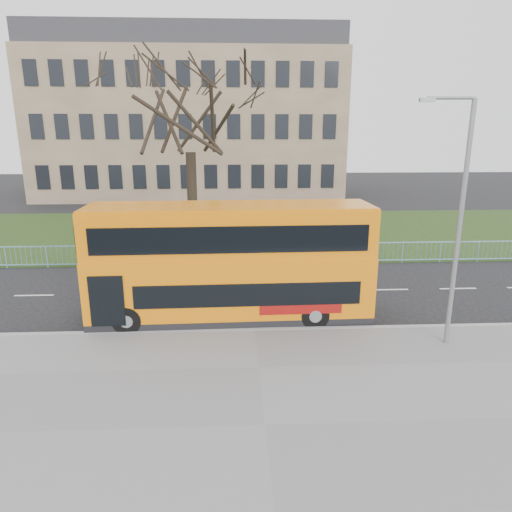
{
  "coord_description": "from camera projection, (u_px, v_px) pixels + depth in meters",
  "views": [
    {
      "loc": [
        -0.63,
        -15.72,
        6.56
      ],
      "look_at": [
        0.16,
        1.0,
        1.99
      ],
      "focal_mm": 32.0,
      "sensor_mm": 36.0,
      "label": 1
    }
  ],
  "objects": [
    {
      "name": "bare_tree",
      "position": [
        190.0,
        133.0,
        24.69
      ],
      "size": [
        8.99,
        8.99,
        12.85
      ],
      "primitive_type": null,
      "color": "black",
      "rests_on": "grass_verge"
    },
    {
      "name": "pavement",
      "position": [
        265.0,
        427.0,
        10.39
      ],
      "size": [
        80.0,
        10.5,
        0.12
      ],
      "primitive_type": "cube",
      "color": "slate",
      "rests_on": "ground"
    },
    {
      "name": "civic_building",
      "position": [
        193.0,
        127.0,
        48.56
      ],
      "size": [
        30.0,
        15.0,
        14.0
      ],
      "primitive_type": "cube",
      "color": "#79624D",
      "rests_on": "ground"
    },
    {
      "name": "grass_verge",
      "position": [
        244.0,
        232.0,
        30.68
      ],
      "size": [
        80.0,
        15.4,
        0.08
      ],
      "primitive_type": "cube",
      "color": "#1E3413",
      "rests_on": "ground"
    },
    {
      "name": "yellow_bus",
      "position": [
        231.0,
        260.0,
        15.98
      ],
      "size": [
        9.85,
        2.55,
        4.11
      ],
      "rotation": [
        0.0,
        0.0,
        0.02
      ],
      "color": "orange",
      "rests_on": "ground"
    },
    {
      "name": "street_lamp",
      "position": [
        457.0,
        216.0,
        13.37
      ],
      "size": [
        1.56,
        0.31,
        7.38
      ],
      "rotation": [
        0.0,
        0.0,
        -0.1
      ],
      "color": "gray",
      "rests_on": "pavement"
    },
    {
      "name": "ground",
      "position": [
        253.0,
        315.0,
        16.91
      ],
      "size": [
        120.0,
        120.0,
        0.0
      ],
      "primitive_type": "plane",
      "color": "black",
      "rests_on": "ground"
    },
    {
      "name": "kerb",
      "position": [
        255.0,
        331.0,
        15.4
      ],
      "size": [
        80.0,
        0.2,
        0.14
      ],
      "primitive_type": "cube",
      "color": "gray",
      "rests_on": "ground"
    },
    {
      "name": "guard_railing",
      "position": [
        248.0,
        254.0,
        23.12
      ],
      "size": [
        40.0,
        0.12,
        1.1
      ],
      "primitive_type": null,
      "color": "#77B4D4",
      "rests_on": "ground"
    }
  ]
}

